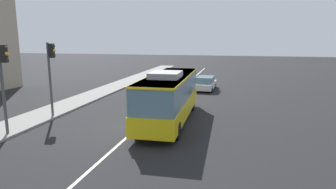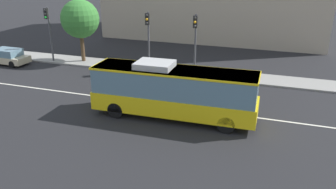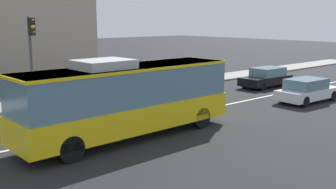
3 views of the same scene
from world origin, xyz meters
name	(u,v)px [view 2 (image 2 of 3)]	position (x,y,z in m)	size (l,w,h in m)	color
ground_plane	(158,105)	(0.00, 0.00, 0.00)	(160.00, 160.00, 0.00)	black
sidewalk_kerb	(188,72)	(0.00, 7.60, 0.07)	(80.00, 2.78, 0.14)	gray
lane_centre_line	(158,104)	(0.00, 0.00, 0.01)	(76.00, 0.16, 0.01)	silver
transit_bus	(173,90)	(1.64, -1.60, 1.81)	(10.07, 2.77, 3.46)	yellow
sedan_beige	(6,57)	(-17.05, 4.73, 0.72)	(4.55, 1.93, 1.46)	#C6B793
traffic_light_near_corner	(48,25)	(-13.30, 6.61, 3.56)	(0.34, 0.62, 5.20)	#47474C
traffic_light_mid_block	(148,32)	(-3.30, 6.58, 3.56)	(0.35, 0.62, 5.20)	#47474C
traffic_light_far_corner	(195,35)	(0.81, 6.50, 3.56)	(0.34, 0.62, 5.20)	#47474C
street_tree_kerbside_left	(80,19)	(-10.52, 7.66, 4.12)	(3.55, 3.55, 5.92)	#4C3823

